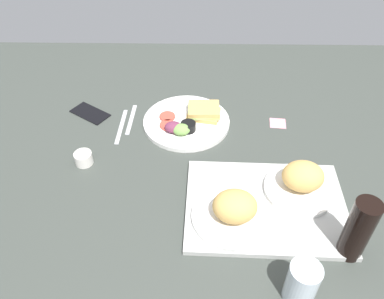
% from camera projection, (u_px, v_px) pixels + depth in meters
% --- Properties ---
extents(ground_plane, '(1.90, 1.50, 0.03)m').
position_uv_depth(ground_plane, '(198.00, 156.00, 1.29)').
color(ground_plane, '#383D38').
extents(serving_tray, '(0.46, 0.34, 0.02)m').
position_uv_depth(serving_tray, '(266.00, 206.00, 1.10)').
color(serving_tray, '#B2B2AD').
rests_on(serving_tray, ground_plane).
extents(bread_plate_near, '(0.20, 0.20, 0.10)m').
position_uv_depth(bread_plate_near, '(301.00, 181.00, 1.11)').
color(bread_plate_near, white).
rests_on(bread_plate_near, serving_tray).
extents(bread_plate_far, '(0.22, 0.22, 0.10)m').
position_uv_depth(bread_plate_far, '(234.00, 210.00, 1.04)').
color(bread_plate_far, white).
rests_on(bread_plate_far, serving_tray).
extents(plate_with_salad, '(0.31, 0.31, 0.05)m').
position_uv_depth(plate_with_salad, '(188.00, 121.00, 1.38)').
color(plate_with_salad, white).
rests_on(plate_with_salad, ground_plane).
extents(drinking_glass, '(0.07, 0.07, 0.12)m').
position_uv_depth(drinking_glass, '(302.00, 283.00, 0.88)').
color(drinking_glass, silver).
rests_on(drinking_glass, ground_plane).
extents(soda_bottle, '(0.06, 0.06, 0.19)m').
position_uv_depth(soda_bottle, '(358.00, 230.00, 0.94)').
color(soda_bottle, black).
rests_on(soda_bottle, ground_plane).
extents(espresso_cup, '(0.06, 0.06, 0.04)m').
position_uv_depth(espresso_cup, '(84.00, 158.00, 1.23)').
color(espresso_cup, silver).
rests_on(espresso_cup, ground_plane).
extents(fork, '(0.02, 0.17, 0.01)m').
position_uv_depth(fork, '(131.00, 119.00, 1.41)').
color(fork, '#B7B7BC').
rests_on(fork, ground_plane).
extents(knife, '(0.02, 0.19, 0.01)m').
position_uv_depth(knife, '(121.00, 126.00, 1.38)').
color(knife, '#B7B7BC').
rests_on(knife, ground_plane).
extents(cell_phone, '(0.16, 0.14, 0.01)m').
position_uv_depth(cell_phone, '(90.00, 113.00, 1.43)').
color(cell_phone, black).
rests_on(cell_phone, ground_plane).
extents(sticky_note, '(0.06, 0.06, 0.00)m').
position_uv_depth(sticky_note, '(278.00, 123.00, 1.39)').
color(sticky_note, pink).
rests_on(sticky_note, ground_plane).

